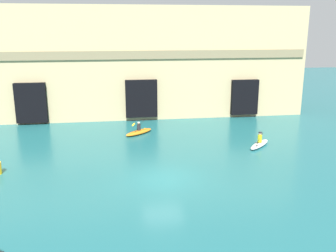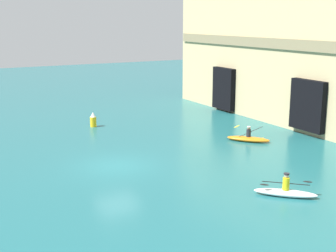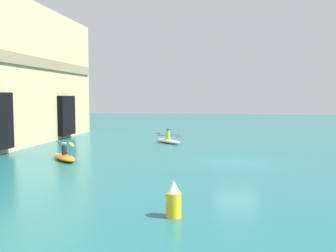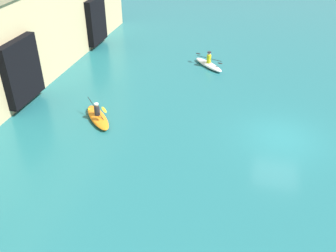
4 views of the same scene
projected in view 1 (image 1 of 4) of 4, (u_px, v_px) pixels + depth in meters
name	position (u px, v px, depth m)	size (l,w,h in m)	color
ground_plane	(163.00, 179.00, 22.83)	(120.00, 120.00, 0.00)	#1E6066
cliff_bluff	(132.00, 61.00, 39.53)	(35.05, 8.37, 11.01)	tan
kayak_white	(259.00, 144.00, 28.97)	(2.54, 2.61, 1.16)	white
kayak_orange	(139.00, 132.00, 32.36)	(2.78, 2.57, 1.16)	orange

